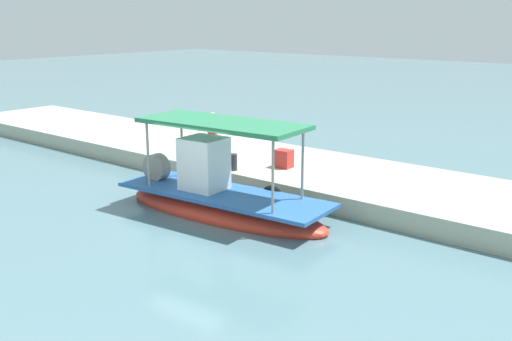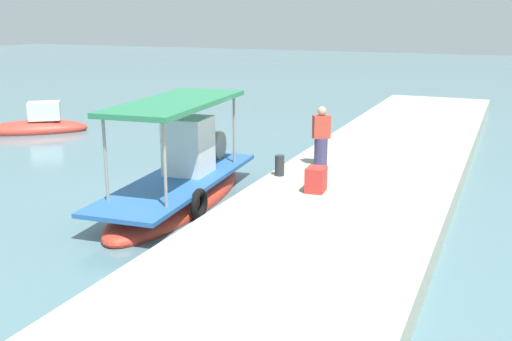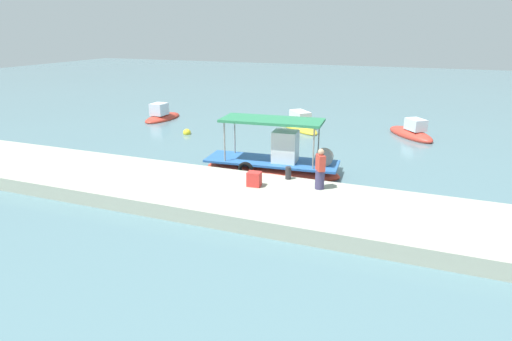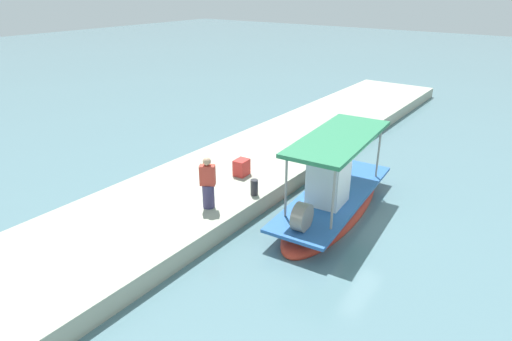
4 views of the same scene
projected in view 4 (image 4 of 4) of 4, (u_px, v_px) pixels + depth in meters
ground_plane at (341, 218)px, 13.65m from camera, size 120.00×120.00×0.00m
dock_quay at (230, 176)px, 15.95m from camera, size 36.00×4.60×0.57m
main_fishing_boat at (333, 200)px, 13.81m from camera, size 6.56×2.39×2.92m
fisherman_near_bollard at (208, 185)px, 12.84m from camera, size 0.49×0.52×1.61m
mooring_bollard at (254, 187)px, 13.78m from camera, size 0.24×0.24×0.52m
cargo_crate at (242, 167)px, 15.20m from camera, size 0.55×0.45×0.58m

